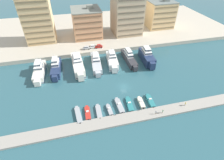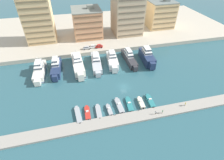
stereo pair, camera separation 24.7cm
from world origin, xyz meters
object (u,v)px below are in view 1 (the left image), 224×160
object	(u,v)px
yacht_ivory_mid_left	(78,64)
car_silver_far_left	(86,48)
motorboat_grey_far_left	(78,115)
motorboat_teal_right	(150,101)
motorboat_grey_mid_left	(99,112)
car_red_mid_left	(99,46)
yacht_navy_left	(56,67)
yacht_navy_mid_right	(147,57)
yacht_ivory_far_left	(39,70)
motorboat_teal_center_right	(129,104)
yacht_silver_center_left	(96,62)
car_white_left	(92,46)
yacht_charcoal_center_right	(129,58)
motorboat_grey_center	(119,106)
pedestrian_near_edge	(185,103)
pedestrian_mid_deck	(156,112)
pedestrian_far_side	(163,111)
motorboat_cream_mid_right	(141,103)
yacht_white_center	(112,60)
motorboat_grey_center_left	(109,110)
motorboat_red_left	(88,113)

from	to	relation	value
yacht_ivory_mid_left	car_silver_far_left	size ratio (longest dim) A/B	5.28
motorboat_grey_far_left	motorboat_teal_right	world-z (taller)	motorboat_teal_right
motorboat_grey_mid_left	car_red_mid_left	world-z (taller)	car_red_mid_left
yacht_navy_left	yacht_ivory_mid_left	distance (m)	10.24
yacht_navy_mid_right	motorboat_teal_right	size ratio (longest dim) A/B	2.35
yacht_ivory_far_left	motorboat_teal_center_right	size ratio (longest dim) A/B	2.37
yacht_silver_center_left	yacht_navy_mid_right	bearing A→B (deg)	-4.55
yacht_navy_left	car_white_left	size ratio (longest dim) A/B	4.28
motorboat_grey_far_left	yacht_ivory_mid_left	bearing A→B (deg)	84.95
yacht_charcoal_center_right	yacht_ivory_mid_left	bearing A→B (deg)	-179.11
motorboat_grey_center	pedestrian_near_edge	distance (m)	24.46
motorboat_grey_center	car_silver_far_left	xyz separation A→B (m)	(-6.55, 44.44, 2.57)
yacht_silver_center_left	car_white_left	bearing A→B (deg)	87.63
motorboat_grey_center	pedestrian_mid_deck	xyz separation A→B (m)	(11.27, -7.20, 1.22)
yacht_ivory_far_left	pedestrian_mid_deck	xyz separation A→B (m)	(41.73, -36.29, -0.41)
pedestrian_near_edge	pedestrian_far_side	bearing A→B (deg)	-172.20
yacht_navy_mid_right	motorboat_grey_far_left	size ratio (longest dim) A/B	2.10
yacht_navy_left	car_red_mid_left	distance (m)	27.83
yacht_navy_left	yacht_silver_center_left	size ratio (longest dim) A/B	0.86
yacht_navy_left	pedestrian_mid_deck	distance (m)	50.22
car_white_left	car_red_mid_left	xyz separation A→B (m)	(3.49, -0.47, 0.00)
motorboat_grey_far_left	pedestrian_mid_deck	distance (m)	27.39
yacht_navy_mid_right	pedestrian_near_edge	bearing A→B (deg)	-88.06
yacht_charcoal_center_right	car_white_left	bearing A→B (deg)	137.50
motorboat_grey_mid_left	motorboat_teal_center_right	world-z (taller)	motorboat_teal_center_right
car_white_left	yacht_ivory_far_left	bearing A→B (deg)	-149.76
yacht_ivory_mid_left	motorboat_teal_center_right	size ratio (longest dim) A/B	2.76
motorboat_grey_mid_left	motorboat_cream_mid_right	size ratio (longest dim) A/B	1.13
yacht_ivory_far_left	yacht_ivory_mid_left	distance (m)	17.80
yacht_white_center	motorboat_grey_center_left	size ratio (longest dim) A/B	2.94
car_silver_far_left	pedestrian_near_edge	size ratio (longest dim) A/B	2.51
yacht_silver_center_left	pedestrian_far_side	size ratio (longest dim) A/B	11.74
motorboat_red_left	motorboat_grey_center	bearing A→B (deg)	3.37
motorboat_teal_right	car_red_mid_left	size ratio (longest dim) A/B	1.82
yacht_navy_left	yacht_white_center	distance (m)	27.44
motorboat_grey_center	motorboat_cream_mid_right	world-z (taller)	motorboat_grey_center
motorboat_teal_right	pedestrian_near_edge	distance (m)	12.74
car_red_mid_left	pedestrian_near_edge	xyz separation A→B (m)	(23.19, -50.61, -1.34)
yacht_navy_left	motorboat_teal_center_right	world-z (taller)	yacht_navy_left
yacht_navy_left	motorboat_red_left	size ratio (longest dim) A/B	2.51
yacht_navy_mid_right	car_silver_far_left	xyz separation A→B (m)	(-29.09, 16.59, 0.38)
yacht_silver_center_left	motorboat_teal_right	bearing A→B (deg)	-62.54
yacht_white_center	pedestrian_far_side	xyz separation A→B (m)	(9.31, -36.78, -0.56)
yacht_ivory_far_left	yacht_charcoal_center_right	distance (m)	44.03
motorboat_teal_center_right	yacht_silver_center_left	bearing A→B (deg)	104.03
yacht_silver_center_left	yacht_white_center	bearing A→B (deg)	-3.35
yacht_white_center	pedestrian_near_edge	xyz separation A→B (m)	(19.15, -35.43, -0.62)
motorboat_grey_center_left	motorboat_cream_mid_right	world-z (taller)	motorboat_cream_mid_right
yacht_white_center	motorboat_red_left	world-z (taller)	yacht_white_center
car_white_left	pedestrian_near_edge	xyz separation A→B (m)	(26.68, -51.08, -1.34)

